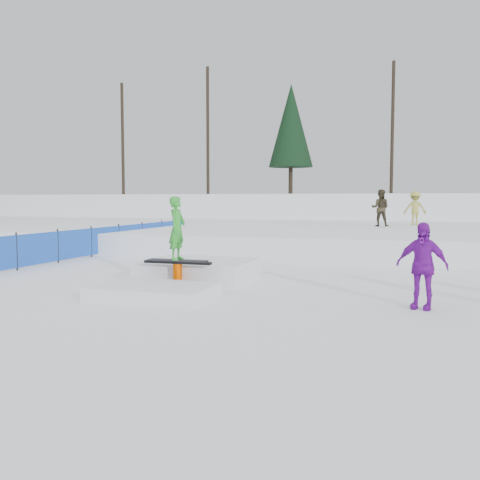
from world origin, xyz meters
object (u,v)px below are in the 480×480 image
(walker_ygreen, at_px, (415,208))
(jib_rail_feature, at_px, (188,273))
(safety_fence, at_px, (91,242))
(walker_olive, at_px, (380,208))
(spectator_purple, at_px, (422,266))

(walker_ygreen, height_order, jib_rail_feature, walker_ygreen)
(safety_fence, height_order, walker_olive, walker_olive)
(safety_fence, height_order, walker_ygreen, walker_ygreen)
(safety_fence, relative_size, jib_rail_feature, 3.64)
(walker_olive, distance_m, jib_rail_feature, 14.44)
(walker_ygreen, xyz_separation_m, jib_rail_feature, (-5.23, -15.73, -1.32))
(safety_fence, height_order, jib_rail_feature, jib_rail_feature)
(walker_olive, bearing_deg, safety_fence, 46.09)
(walker_olive, bearing_deg, walker_ygreen, -127.27)
(safety_fence, bearing_deg, jib_rail_feature, -40.20)
(safety_fence, distance_m, spectator_purple, 12.54)
(spectator_purple, bearing_deg, safety_fence, 167.28)
(spectator_purple, distance_m, jib_rail_feature, 5.34)
(spectator_purple, bearing_deg, walker_olive, 111.66)
(walker_olive, relative_size, jib_rail_feature, 0.39)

